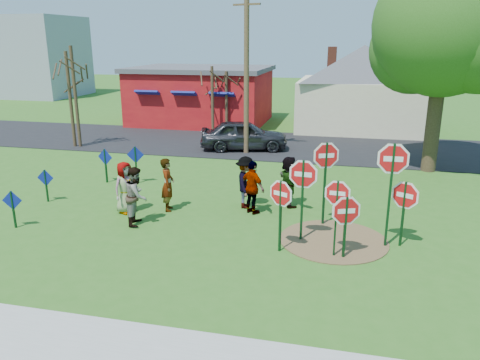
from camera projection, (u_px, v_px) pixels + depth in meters
The scene contains 31 objects.
ground at pixel (199, 216), 15.79m from camera, with size 120.00×120.00×0.00m, color #2F631C.
sidewalk at pixel (86, 346), 9.06m from camera, with size 22.00×1.80×0.08m, color #9E9E99.
road at pixel (261, 144), 26.51m from camera, with size 120.00×7.50×0.04m, color black.
dirt_patch at pixel (333, 240), 13.89m from camera, with size 3.20×3.20×0.03m, color brown.
red_building at pixel (202, 95), 33.19m from camera, with size 9.40×7.69×3.90m.
cream_house at pixel (362, 84), 30.56m from camera, with size 9.40×9.40×6.50m.
distant_building at pixel (29, 57), 48.62m from camera, with size 10.00×8.00×8.00m, color #8C939E.
stop_sign_a at pixel (281, 200), 12.79m from camera, with size 0.90×0.47×2.21m.
stop_sign_b at pixel (326, 163), 14.54m from camera, with size 1.05×0.44×2.85m.
stop_sign_c at pixel (337, 201), 12.45m from camera, with size 0.93×0.09×2.30m.
stop_sign_d at pixel (392, 169), 12.86m from camera, with size 1.18×0.08×3.19m.
stop_sign_e at pixel (346, 215), 12.46m from camera, with size 1.02×0.41×1.91m.
stop_sign_f at pixel (405, 199), 13.16m from camera, with size 0.96×0.52×2.08m.
stop_sign_g at pixel (303, 182), 13.43m from camera, with size 1.13×0.14×2.61m.
blue_diamond_a at pixel (13, 205), 14.64m from camera, with size 0.63×0.13×1.23m.
blue_diamond_b at pixel (46, 182), 17.03m from camera, with size 0.63×0.06×1.23m.
blue_diamond_c at pixel (105, 162), 19.30m from camera, with size 0.70×0.15×1.44m.
blue_diamond_d at pixel (136, 160), 19.15m from camera, with size 0.71×0.13×1.58m.
person_a at pixel (125, 187), 15.92m from camera, with size 0.88×0.57×1.80m, color #37448A.
person_b at pixel (168, 185), 16.13m from camera, with size 0.68×0.45×1.86m, color #1F7468.
person_c at pixel (136, 196), 14.93m from camera, with size 0.92×0.72×1.90m, color brown.
person_d at pixel (245, 182), 16.39m from camera, with size 1.20×0.69×1.85m, color #302F34.
person_e at pixel (253, 188), 15.81m from camera, with size 1.08×0.45×1.85m, color #492E5A.
person_f at pixel (289, 181), 16.54m from camera, with size 1.70×0.54×1.83m, color #1F4B29.
suv at pixel (244, 135), 25.04m from camera, with size 1.86×4.62×1.58m, color #323237.
utility_pole at pixel (246, 67), 23.26m from camera, with size 1.99×0.70×8.37m.
leafy_tree at pixel (448, 33), 19.56m from camera, with size 6.54×5.97×9.29m.
bare_tree_west at pixel (69, 86), 25.05m from camera, with size 1.80×1.80×5.14m.
bare_tree_east at pixel (226, 94), 28.95m from camera, with size 1.80×1.80×3.87m.
bare_tree_mid at pixel (74, 83), 24.95m from camera, with size 1.80×1.80×5.43m.
bare_tree_extra at pixel (212, 91), 28.59m from camera, with size 1.80×1.80×4.19m.
Camera 1 is at (4.65, -14.08, 5.74)m, focal length 35.00 mm.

